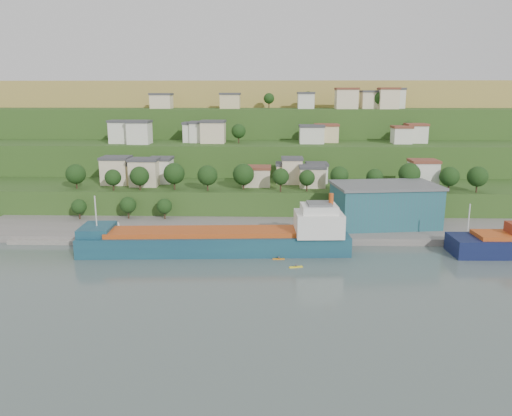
{
  "coord_description": "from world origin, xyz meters",
  "views": [
    {
      "loc": [
        -0.8,
        -119.34,
        41.21
      ],
      "look_at": [
        -4.8,
        15.0,
        10.65
      ],
      "focal_mm": 35.0,
      "sensor_mm": 36.0,
      "label": 1
    }
  ],
  "objects_px": {
    "cargo_ship_near": "(224,242)",
    "warehouse": "(385,204)",
    "caravan": "(109,228)",
    "kayak_orange": "(279,258)"
  },
  "relations": [
    {
      "from": "kayak_orange",
      "to": "warehouse",
      "type": "bearing_deg",
      "value": 39.89
    },
    {
      "from": "caravan",
      "to": "warehouse",
      "type": "bearing_deg",
      "value": -18.36
    },
    {
      "from": "cargo_ship_near",
      "to": "caravan",
      "type": "height_order",
      "value": "cargo_ship_near"
    },
    {
      "from": "warehouse",
      "to": "kayak_orange",
      "type": "distance_m",
      "value": 44.19
    },
    {
      "from": "cargo_ship_near",
      "to": "kayak_orange",
      "type": "xyz_separation_m",
      "value": [
        14.61,
        -5.32,
        -2.7
      ]
    },
    {
      "from": "warehouse",
      "to": "caravan",
      "type": "relative_size",
      "value": 5.94
    },
    {
      "from": "cargo_ship_near",
      "to": "caravan",
      "type": "bearing_deg",
      "value": 153.99
    },
    {
      "from": "cargo_ship_near",
      "to": "warehouse",
      "type": "xyz_separation_m",
      "value": [
        47.41,
        23.12,
        5.51
      ]
    },
    {
      "from": "caravan",
      "to": "kayak_orange",
      "type": "xyz_separation_m",
      "value": [
        50.2,
        -20.33,
        -2.28
      ]
    },
    {
      "from": "warehouse",
      "to": "cargo_ship_near",
      "type": "bearing_deg",
      "value": -161.59
    }
  ]
}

